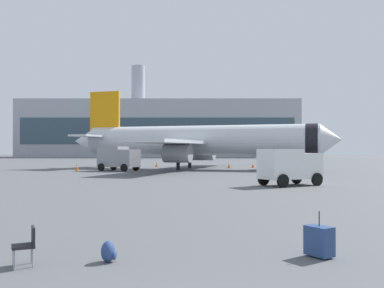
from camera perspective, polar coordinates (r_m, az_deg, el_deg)
The scene contains 12 objects.
airplane_at_gate at distance 56.11m, azimuth 0.40°, elevation 0.43°, with size 35.03×31.98×10.50m.
service_truck at distance 52.45m, azimuth -9.88°, elevation -1.72°, with size 5.27×4.26×2.90m.
fuel_truck at distance 56.12m, azimuth 12.26°, elevation -1.48°, with size 5.79×6.07×3.20m.
cargo_van at distance 31.74m, azimuth 12.28°, elevation -2.70°, with size 4.82×3.94×2.60m.
safety_cone_near at distance 63.72m, azimuth -4.94°, elevation -2.68°, with size 0.44×0.44×0.69m.
safety_cone_mid at distance 61.44m, azimuth 7.67°, elevation -2.74°, with size 0.44×0.44×0.71m.
safety_cone_far at distance 59.87m, azimuth 4.58°, elevation -2.78°, with size 0.44×0.44×0.76m.
safety_cone_outer at distance 54.13m, azimuth -15.05°, elevation -2.96°, with size 0.44×0.44×0.81m.
rolling_suitcase at distance 11.15m, azimuth 15.96°, elevation -12.02°, with size 0.69×0.75×1.10m.
traveller_backpack at distance 10.49m, azimuth -11.08°, elevation -13.64°, with size 0.36×0.40×0.48m.
gate_chair at distance 10.60m, azimuth -21.01°, elevation -12.01°, with size 0.63×0.63×0.86m.
terminal_building at distance 144.03m, azimuth -4.50°, elevation 1.93°, with size 87.65×22.41×29.97m.
Camera 1 is at (0.30, -5.04, 2.59)m, focal length 40.93 mm.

